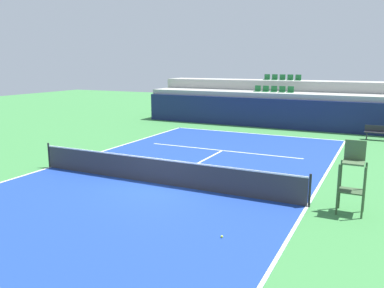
% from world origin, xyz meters
% --- Properties ---
extents(ground_plane, '(80.00, 80.00, 0.00)m').
position_xyz_m(ground_plane, '(0.00, 0.00, 0.00)').
color(ground_plane, '#387A3D').
extents(court_surface, '(11.00, 24.00, 0.01)m').
position_xyz_m(court_surface, '(0.00, 0.00, 0.01)').
color(court_surface, navy).
rests_on(court_surface, ground_plane).
extents(baseline_far, '(11.00, 0.10, 0.00)m').
position_xyz_m(baseline_far, '(0.00, 11.95, 0.01)').
color(baseline_far, white).
rests_on(baseline_far, court_surface).
extents(sideline_left, '(0.10, 24.00, 0.00)m').
position_xyz_m(sideline_left, '(-5.45, 0.00, 0.01)').
color(sideline_left, white).
rests_on(sideline_left, court_surface).
extents(sideline_right, '(0.10, 24.00, 0.00)m').
position_xyz_m(sideline_right, '(5.45, 0.00, 0.01)').
color(sideline_right, white).
rests_on(sideline_right, court_surface).
extents(service_line_far, '(8.26, 0.10, 0.00)m').
position_xyz_m(service_line_far, '(0.00, 6.40, 0.01)').
color(service_line_far, white).
rests_on(service_line_far, court_surface).
extents(centre_service_line, '(0.10, 6.40, 0.00)m').
position_xyz_m(centre_service_line, '(0.00, 3.20, 0.01)').
color(centre_service_line, white).
rests_on(centre_service_line, court_surface).
extents(back_wall, '(18.82, 0.30, 2.03)m').
position_xyz_m(back_wall, '(0.00, 14.76, 1.02)').
color(back_wall, navy).
rests_on(back_wall, ground_plane).
extents(stands_tier_lower, '(18.82, 2.40, 2.39)m').
position_xyz_m(stands_tier_lower, '(0.00, 16.11, 1.19)').
color(stands_tier_lower, '#9E9E99').
rests_on(stands_tier_lower, ground_plane).
extents(stands_tier_upper, '(18.82, 2.40, 3.14)m').
position_xyz_m(stands_tier_upper, '(0.00, 18.51, 1.57)').
color(stands_tier_upper, '#9E9E99').
rests_on(stands_tier_upper, ground_plane).
extents(seating_row_lower, '(2.85, 0.44, 0.44)m').
position_xyz_m(seating_row_lower, '(0.00, 16.21, 2.51)').
color(seating_row_lower, '#1E6633').
rests_on(seating_row_lower, stands_tier_lower).
extents(seating_row_upper, '(2.85, 0.44, 0.44)m').
position_xyz_m(seating_row_upper, '(0.00, 18.61, 3.27)').
color(seating_row_upper, '#1E6633').
rests_on(seating_row_upper, stands_tier_upper).
extents(tennis_net, '(11.08, 0.08, 1.07)m').
position_xyz_m(tennis_net, '(0.00, 0.00, 0.51)').
color(tennis_net, black).
rests_on(tennis_net, court_surface).
extents(umpire_chair, '(0.76, 0.66, 2.20)m').
position_xyz_m(umpire_chair, '(6.70, 0.06, 1.19)').
color(umpire_chair, '#334C2D').
rests_on(umpire_chair, ground_plane).
extents(player_bench, '(1.50, 0.40, 0.85)m').
position_xyz_m(player_bench, '(7.12, 13.13, 0.51)').
color(player_bench, '#232328').
rests_on(player_bench, ground_plane).
extents(tennis_ball_1, '(0.07, 0.07, 0.07)m').
position_xyz_m(tennis_ball_1, '(3.89, -3.33, 0.04)').
color(tennis_ball_1, '#CCE033').
rests_on(tennis_ball_1, court_surface).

